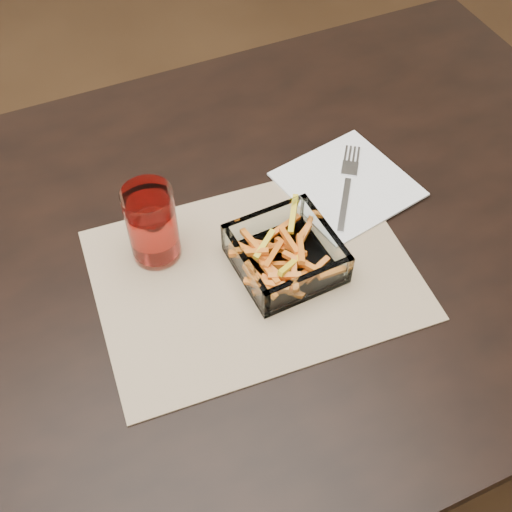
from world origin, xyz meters
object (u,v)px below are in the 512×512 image
object	(u,v)px
dining_table	(179,300)
tumbler	(152,226)
fork	(347,184)
glass_bowl	(285,256)

from	to	relation	value
dining_table	tumbler	world-z (taller)	tumbler
tumbler	fork	xyz separation A→B (m)	(0.32, 0.00, -0.05)
tumbler	glass_bowl	bearing A→B (deg)	-31.37
glass_bowl	fork	bearing A→B (deg)	32.83
dining_table	glass_bowl	size ratio (longest dim) A/B	11.03
dining_table	fork	xyz separation A→B (m)	(0.31, 0.04, 0.10)
dining_table	fork	size ratio (longest dim) A/B	9.57
glass_bowl	tumbler	xyz separation A→B (m)	(-0.16, 0.10, 0.04)
glass_bowl	fork	size ratio (longest dim) A/B	0.87
fork	glass_bowl	bearing A→B (deg)	-111.98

